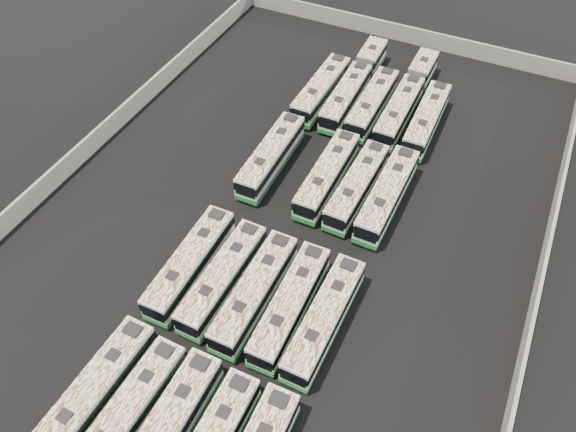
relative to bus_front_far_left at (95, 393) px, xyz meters
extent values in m
plane|color=black|center=(4.33, 20.32, -1.64)|extent=(140.00, 140.00, 0.00)
cube|color=slate|center=(4.33, 56.62, -0.54)|extent=(45.20, 0.30, 2.20)
cube|color=slate|center=(26.63, 20.32, -0.54)|extent=(0.30, 73.20, 2.20)
cube|color=slate|center=(-17.97, 20.32, -0.54)|extent=(0.30, 73.20, 2.20)
cube|color=white|center=(0.00, 0.00, -0.02)|extent=(2.64, 11.35, 2.59)
cube|color=#186125|center=(0.00, 0.00, -0.96)|extent=(2.69, 11.40, 0.40)
cube|color=black|center=(0.00, 0.00, 0.41)|extent=(2.70, 11.41, 0.87)
cube|color=white|center=(0.00, 0.00, 1.30)|extent=(2.59, 11.12, 0.07)
cube|color=black|center=(-0.06, -2.48, 1.40)|extent=(0.92, 0.92, 0.13)
cube|color=black|center=(0.06, 2.48, 1.40)|extent=(0.92, 0.92, 0.13)
cube|color=black|center=(0.12, 4.74, 1.45)|extent=(1.25, 1.07, 0.24)
cylinder|color=black|center=(-0.91, 3.64, -1.17)|extent=(0.29, 0.95, 0.94)
cylinder|color=black|center=(1.10, 3.58, -1.17)|extent=(0.29, 0.95, 0.94)
cube|color=white|center=(3.02, -0.20, -0.07)|extent=(2.55, 10.97, 2.50)
cube|color=#186125|center=(3.02, -0.20, -0.99)|extent=(2.60, 11.02, 0.38)
cube|color=black|center=(3.02, -0.20, 0.34)|extent=(2.61, 11.03, 0.84)
cube|color=white|center=(3.02, -0.20, 1.21)|extent=(2.50, 10.75, 0.06)
cube|color=black|center=(3.08, 2.20, 1.30)|extent=(0.89, 0.89, 0.13)
cube|color=black|center=(3.13, 4.39, 1.34)|extent=(1.21, 1.03, 0.24)
cylinder|color=black|center=(2.13, 3.32, -1.19)|extent=(0.28, 0.92, 0.91)
cylinder|color=black|center=(4.08, 3.27, -1.19)|extent=(0.28, 0.92, 0.91)
cube|color=white|center=(6.04, -0.15, -0.01)|extent=(2.50, 11.34, 2.59)
cube|color=black|center=(6.04, -0.15, 0.41)|extent=(2.56, 11.40, 0.87)
cube|color=white|center=(6.04, -0.15, 1.31)|extent=(2.45, 11.11, 0.07)
cube|color=black|center=(6.01, 2.34, 1.40)|extent=(0.91, 0.91, 0.13)
cube|color=black|center=(5.98, 4.60, 1.45)|extent=(1.24, 1.05, 0.25)
cylinder|color=black|center=(4.98, 3.46, -1.17)|extent=(0.28, 0.95, 0.94)
cylinder|color=black|center=(7.00, 3.48, -1.17)|extent=(0.28, 0.95, 0.94)
cube|color=black|center=(9.19, 2.32, 1.31)|extent=(0.88, 0.88, 0.13)
cube|color=black|center=(9.17, 4.51, 1.36)|extent=(1.20, 1.02, 0.24)
cylinder|color=black|center=(8.20, 3.40, -1.18)|extent=(0.27, 0.92, 0.91)
cylinder|color=black|center=(10.16, 3.42, -1.18)|extent=(0.27, 0.92, 0.91)
cube|color=black|center=(12.19, 2.35, 1.41)|extent=(0.92, 0.92, 0.13)
cube|color=black|center=(12.14, 4.61, 1.45)|extent=(1.25, 1.07, 0.25)
cylinder|color=black|center=(11.16, 3.46, -1.17)|extent=(0.29, 0.95, 0.94)
cube|color=white|center=(-0.08, 12.60, -0.04)|extent=(2.51, 11.19, 2.56)
cube|color=#186125|center=(-0.08, 12.60, -0.97)|extent=(2.57, 11.24, 0.39)
cube|color=black|center=(-0.08, 12.60, 0.39)|extent=(2.58, 11.25, 0.85)
cube|color=black|center=(0.02, 7.00, 0.26)|extent=(2.05, 0.10, 1.35)
cube|color=#186125|center=(0.02, 7.00, -1.16)|extent=(2.32, 0.14, 0.26)
cube|color=white|center=(-0.08, 12.60, 1.27)|extent=(2.46, 10.97, 0.07)
cube|color=black|center=(-0.04, 10.14, 1.36)|extent=(0.90, 0.90, 0.13)
cube|color=black|center=(-0.12, 15.05, 1.36)|extent=(0.90, 0.90, 0.13)
cube|color=black|center=(-0.16, 17.28, 1.41)|extent=(1.23, 1.04, 0.24)
cylinder|color=black|center=(-1.01, 9.01, -1.18)|extent=(0.28, 0.93, 0.93)
cylinder|color=black|center=(0.97, 9.05, -1.18)|extent=(0.28, 0.93, 0.93)
cylinder|color=black|center=(-1.14, 16.15, -1.18)|extent=(0.28, 0.93, 0.93)
cylinder|color=black|center=(0.85, 16.18, -1.18)|extent=(0.28, 0.93, 0.93)
cube|color=white|center=(3.09, 12.50, -0.07)|extent=(2.41, 10.97, 2.51)
cube|color=#186125|center=(3.09, 12.50, -0.98)|extent=(2.46, 11.02, 0.38)
cube|color=black|center=(3.09, 12.50, 0.35)|extent=(2.47, 11.03, 0.84)
cube|color=black|center=(3.03, 7.01, 0.23)|extent=(2.01, 0.08, 1.32)
cube|color=#186125|center=(3.03, 7.01, -1.17)|extent=(2.28, 0.13, 0.26)
cube|color=white|center=(3.09, 12.50, 1.21)|extent=(2.36, 10.75, 0.06)
cube|color=black|center=(3.07, 10.10, 1.30)|extent=(0.88, 0.88, 0.13)
cube|color=black|center=(3.12, 14.91, 1.30)|extent=(0.88, 0.88, 0.13)
cube|color=black|center=(3.15, 17.10, 1.35)|extent=(1.20, 1.02, 0.24)
cylinder|color=black|center=(2.08, 9.01, -1.18)|extent=(0.27, 0.91, 0.91)
cylinder|color=black|center=(4.03, 8.99, -1.18)|extent=(0.27, 0.91, 0.91)
cylinder|color=black|center=(2.16, 16.02, -1.18)|extent=(0.27, 0.91, 0.91)
cylinder|color=black|center=(4.11, 15.99, -1.18)|extent=(0.27, 0.91, 0.91)
cube|color=white|center=(6.13, 12.36, -0.03)|extent=(2.40, 11.20, 2.56)
cube|color=#186125|center=(6.13, 12.36, -0.97)|extent=(2.45, 11.25, 0.39)
cube|color=black|center=(6.13, 12.36, 0.39)|extent=(2.46, 11.26, 0.86)
cube|color=black|center=(6.16, 6.75, 0.27)|extent=(2.05, 0.07, 1.35)
cube|color=#186125|center=(6.16, 6.75, -1.16)|extent=(2.33, 0.11, 0.26)
cube|color=white|center=(6.13, 12.36, 1.28)|extent=(2.35, 10.98, 0.07)
cube|color=black|center=(6.14, 9.90, 1.37)|extent=(0.89, 0.89, 0.13)
cube|color=black|center=(6.11, 14.82, 1.37)|extent=(0.89, 0.89, 0.13)
cube|color=black|center=(6.10, 17.06, 1.42)|extent=(1.22, 1.03, 0.24)
cylinder|color=black|center=(5.15, 8.78, -1.17)|extent=(0.27, 0.93, 0.93)
cylinder|color=black|center=(7.15, 8.79, -1.17)|extent=(0.27, 0.93, 0.93)
cylinder|color=black|center=(5.11, 15.93, -1.17)|extent=(0.27, 0.93, 0.93)
cylinder|color=black|center=(7.11, 15.95, -1.17)|extent=(0.27, 0.93, 0.93)
cube|color=white|center=(9.20, 12.51, -0.05)|extent=(2.57, 11.12, 2.54)
cube|color=#186125|center=(9.20, 12.51, -0.98)|extent=(2.62, 11.17, 0.39)
cube|color=black|center=(9.20, 12.51, 0.37)|extent=(2.63, 11.18, 0.85)
cube|color=black|center=(9.34, 6.96, 0.25)|extent=(2.03, 0.11, 1.34)
cube|color=#186125|center=(9.34, 6.96, -1.16)|extent=(2.31, 0.16, 0.26)
cube|color=white|center=(9.20, 12.51, 1.25)|extent=(2.52, 10.90, 0.06)
cube|color=black|center=(9.26, 10.08, 1.34)|extent=(0.90, 0.90, 0.13)
cube|color=black|center=(9.15, 14.95, 1.34)|extent=(0.90, 0.90, 0.13)
cube|color=black|center=(9.09, 17.16, 1.38)|extent=(1.22, 1.04, 0.24)
cylinder|color=black|center=(8.30, 8.95, -1.18)|extent=(0.28, 0.93, 0.92)
cylinder|color=black|center=(10.28, 9.00, -1.18)|extent=(0.28, 0.93, 0.92)
cylinder|color=black|center=(8.13, 16.03, -1.18)|extent=(0.28, 0.93, 0.92)
cylinder|color=black|center=(10.11, 16.08, -1.18)|extent=(0.28, 0.93, 0.92)
cube|color=white|center=(12.15, 12.50, -0.04)|extent=(2.42, 11.14, 2.55)
cube|color=#186125|center=(12.15, 12.50, -0.97)|extent=(2.47, 11.19, 0.39)
cube|color=black|center=(12.15, 12.50, 0.38)|extent=(2.48, 11.20, 0.85)
cube|color=black|center=(12.09, 6.92, 0.26)|extent=(2.04, 0.08, 1.34)
cube|color=#186125|center=(12.09, 6.92, -1.16)|extent=(2.32, 0.12, 0.26)
cube|color=white|center=(12.15, 12.50, 1.26)|extent=(2.37, 10.92, 0.06)
cube|color=black|center=(12.12, 10.05, 1.35)|extent=(0.89, 0.89, 0.13)
cube|color=black|center=(12.17, 14.94, 1.35)|extent=(0.89, 0.89, 0.13)
cube|color=black|center=(12.19, 17.17, 1.40)|extent=(1.21, 1.03, 0.24)
cylinder|color=black|center=(11.12, 8.95, -1.18)|extent=(0.27, 0.93, 0.93)
cylinder|color=black|center=(13.10, 8.93, -1.18)|extent=(0.27, 0.93, 0.93)
cylinder|color=black|center=(11.19, 16.07, -1.18)|extent=(0.27, 0.93, 0.93)
cylinder|color=black|center=(13.17, 16.05, -1.18)|extent=(0.27, 0.93, 0.93)
cube|color=white|center=(-0.04, 27.46, -0.02)|extent=(2.58, 11.28, 2.58)
cube|color=#186125|center=(-0.04, 27.46, -0.97)|extent=(2.63, 11.33, 0.39)
cube|color=black|center=(-0.04, 27.46, 0.40)|extent=(2.64, 11.35, 0.86)
cube|color=black|center=(0.08, 21.82, 0.28)|extent=(2.06, 0.10, 1.36)
cube|color=#186125|center=(0.08, 21.82, -1.15)|extent=(2.34, 0.15, 0.26)
cube|color=white|center=(-0.04, 27.46, 1.29)|extent=(2.53, 11.06, 0.07)
cube|color=black|center=(0.02, 24.98, 1.38)|extent=(0.91, 0.91, 0.13)
cube|color=black|center=(-0.09, 29.93, 1.38)|extent=(0.91, 0.91, 0.13)
cube|color=black|center=(-0.14, 32.17, 1.43)|extent=(1.24, 1.06, 0.24)
cylinder|color=black|center=(-0.96, 23.84, -1.17)|extent=(0.28, 0.94, 0.94)
cylinder|color=black|center=(1.04, 23.88, -1.17)|extent=(0.28, 0.94, 0.94)
cylinder|color=black|center=(-1.11, 31.03, -1.17)|extent=(0.28, 0.94, 0.94)
cylinder|color=black|center=(0.89, 31.07, -1.17)|extent=(0.28, 0.94, 0.94)
cube|color=white|center=(6.06, 27.39, -0.04)|extent=(2.39, 11.14, 2.55)
cube|color=#186125|center=(6.06, 27.39, -0.97)|extent=(2.44, 11.19, 0.39)
cube|color=black|center=(6.06, 27.39, 0.38)|extent=(2.45, 11.20, 0.85)
cube|color=black|center=(6.09, 21.81, 0.26)|extent=(2.04, 0.07, 1.34)
cube|color=#186125|center=(6.09, 21.81, -1.16)|extent=(2.32, 0.11, 0.26)
cube|color=white|center=(6.06, 27.39, 1.26)|extent=(2.34, 10.92, 0.06)
cube|color=black|center=(6.08, 24.94, 1.36)|extent=(0.89, 0.89, 0.13)
cube|color=black|center=(6.04, 29.84, 1.36)|extent=(0.89, 0.89, 0.13)
cube|color=black|center=(6.03, 32.06, 1.40)|extent=(1.21, 1.03, 0.24)
cylinder|color=black|center=(5.09, 23.82, -1.18)|extent=(0.27, 0.93, 0.93)
cylinder|color=black|center=(7.07, 23.83, -1.18)|extent=(0.27, 0.93, 0.93)
cylinder|color=black|center=(5.05, 30.94, -1.18)|extent=(0.27, 0.93, 0.93)
cylinder|color=black|center=(7.03, 30.96, -1.18)|extent=(0.27, 0.93, 0.93)
cube|color=white|center=(9.17, 27.27, -0.07)|extent=(2.52, 10.95, 2.50)
cube|color=#186125|center=(9.17, 27.27, -0.99)|extent=(2.57, 11.00, 0.38)
cube|color=black|center=(9.17, 27.27, 0.34)|extent=(2.58, 11.01, 0.84)
cube|color=black|center=(9.04, 21.80, 0.22)|extent=(2.00, 0.11, 1.32)
cube|color=#186125|center=(9.04, 21.80, -1.17)|extent=(2.27, 0.15, 0.25)
cube|color=white|center=(9.17, 27.27, 1.20)|extent=(2.47, 10.73, 0.06)
cube|color=black|center=(9.11, 24.87, 1.29)|extent=(0.88, 0.88, 0.13)
cube|color=black|center=(9.22, 29.67, 1.29)|extent=(0.88, 0.88, 0.13)
cube|color=black|center=(9.27, 31.85, 1.34)|extent=(1.20, 1.03, 0.24)
cylinder|color=black|center=(8.12, 23.81, -1.19)|extent=(0.28, 0.91, 0.91)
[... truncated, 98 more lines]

